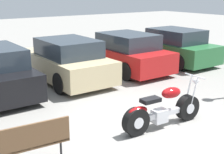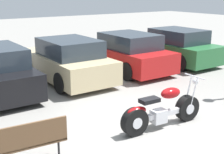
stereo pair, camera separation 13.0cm
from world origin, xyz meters
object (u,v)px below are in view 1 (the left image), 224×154
at_px(motorcycle, 162,111).
at_px(parked_car_green, 172,47).
at_px(park_bench, 26,142).
at_px(parked_car_champagne, 66,61).
at_px(parked_car_red, 125,53).

bearing_deg(motorcycle, parked_car_green, 42.34).
bearing_deg(parked_car_green, park_bench, -150.95).
bearing_deg(parked_car_champagne, park_bench, -124.23).
distance_m(parked_car_green, park_bench, 9.35).
xyz_separation_m(parked_car_champagne, park_bench, (-3.16, -4.65, -0.13)).
height_order(parked_car_champagne, park_bench, parked_car_champagne).
bearing_deg(parked_car_red, parked_car_green, -1.80).
bearing_deg(park_bench, parked_car_red, 39.17).
xyz_separation_m(parked_car_red, parked_car_green, (2.50, -0.08, 0.00)).
xyz_separation_m(parked_car_champagne, parked_car_red, (2.50, -0.03, 0.00)).
bearing_deg(motorcycle, park_bench, 179.22).
relative_size(parked_car_champagne, parked_car_green, 1.00).
distance_m(parked_car_champagne, parked_car_green, 5.01).
distance_m(parked_car_champagne, park_bench, 5.62).
relative_size(motorcycle, park_bench, 1.40).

